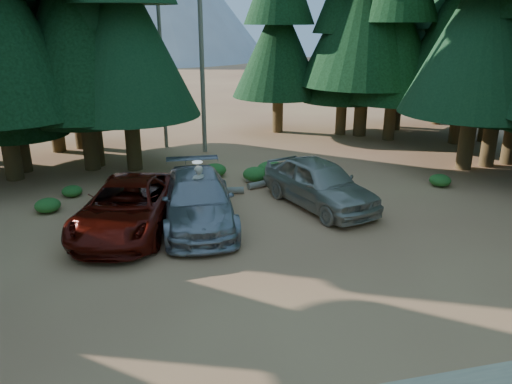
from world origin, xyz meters
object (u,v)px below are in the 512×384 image
frisbee_player (199,188)px  log_mid (283,180)px  red_pickup (128,206)px  log_left (195,192)px  silver_minivan_center (198,200)px  silver_minivan_right (319,183)px  log_right (290,178)px

frisbee_player → log_mid: size_ratio=0.56×
red_pickup → log_left: red_pickup is taller
red_pickup → silver_minivan_center: size_ratio=1.02×
silver_minivan_right → frisbee_player: size_ratio=3.00×
silver_minivan_center → log_mid: silver_minivan_center is taller
log_left → silver_minivan_center: bearing=-86.9°
frisbee_player → red_pickup: bearing=-19.5°
red_pickup → silver_minivan_right: size_ratio=1.13×
silver_minivan_right → log_right: size_ratio=1.24×
silver_minivan_center → silver_minivan_right: (4.81, 0.64, 0.05)m
red_pickup → log_mid: red_pickup is taller
silver_minivan_right → log_left: bearing=135.5°
silver_minivan_center → red_pickup: bearing=-176.2°
silver_minivan_center → log_right: bearing=43.1°
silver_minivan_right → log_mid: bearing=84.1°
log_mid → log_right: bearing=45.7°
silver_minivan_right → log_mid: (-0.59, 3.02, -0.80)m
log_left → frisbee_player: bearing=-86.1°
log_right → log_left: bearing=171.7°
red_pickup → log_mid: (6.62, 3.69, -0.72)m
frisbee_player → log_right: 6.16m
red_pickup → log_right: red_pickup is taller
silver_minivan_center → log_left: size_ratio=1.50×
frisbee_player → log_left: 3.30m
silver_minivan_right → frisbee_player: frisbee_player is taller
frisbee_player → log_left: size_ratio=0.45×
frisbee_player → log_right: bearing=-158.0°
silver_minivan_center → frisbee_player: frisbee_player is taller
log_left → log_right: (4.38, 0.86, -0.00)m
log_mid → silver_minivan_right: bearing=-60.9°
silver_minivan_center → log_mid: size_ratio=1.85×
red_pickup → log_right: 8.07m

